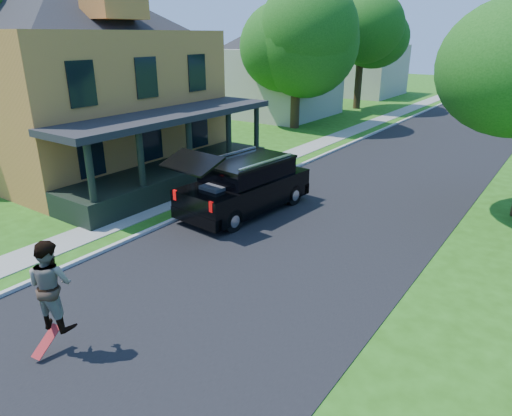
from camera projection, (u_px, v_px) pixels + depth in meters
The scene contains 13 objects.
ground at pixel (198, 300), 11.08m from camera, with size 140.00×140.00×0.00m, color #255511.
street at pixel (433, 146), 26.28m from camera, with size 8.00×120.00×0.02m, color black.
curb at pixel (366, 137), 28.48m from camera, with size 0.15×120.00×0.12m, color #A9A9A4.
sidewalk at pixel (344, 134), 29.32m from camera, with size 1.30×120.00×0.03m, color gray.
front_walk at pixel (132, 176), 20.79m from camera, with size 6.50×1.20×0.03m, color gray.
main_house at pixel (73, 60), 20.82m from camera, with size 15.56×15.56×10.10m.
neighbor_house_mid at pixel (276, 60), 35.14m from camera, with size 12.78×12.78×8.30m.
neighbor_house_far at pixel (360, 53), 47.31m from camera, with size 12.78×12.78×8.30m.
black_suv at pixel (245, 185), 16.32m from camera, with size 2.55×5.67×2.57m.
skateboarder at pixel (50, 284), 8.79m from camera, with size 1.03×0.88×1.85m.
skateboard at pixel (47, 343), 9.07m from camera, with size 0.27×0.67×0.49m.
tree_left_mid at pixel (297, 30), 29.25m from camera, with size 8.41×8.19×9.82m.
tree_left_far at pixel (363, 26), 37.22m from camera, with size 7.58×7.64×10.35m.
Camera 1 is at (6.69, -6.95, 6.06)m, focal length 32.00 mm.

